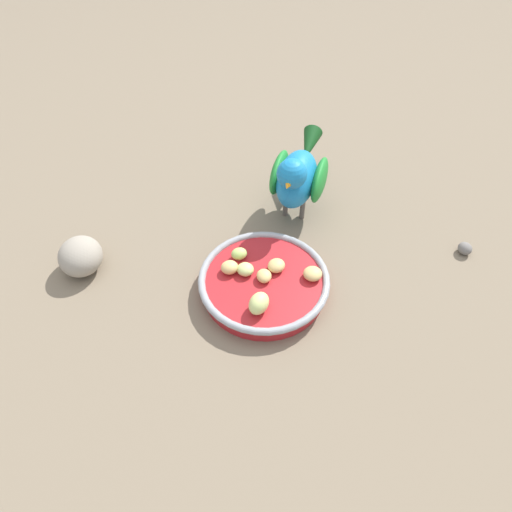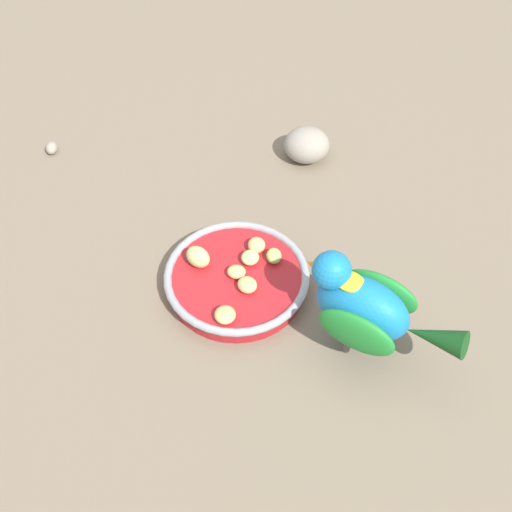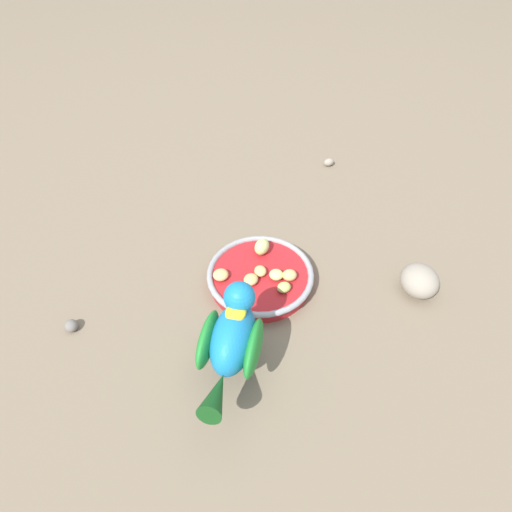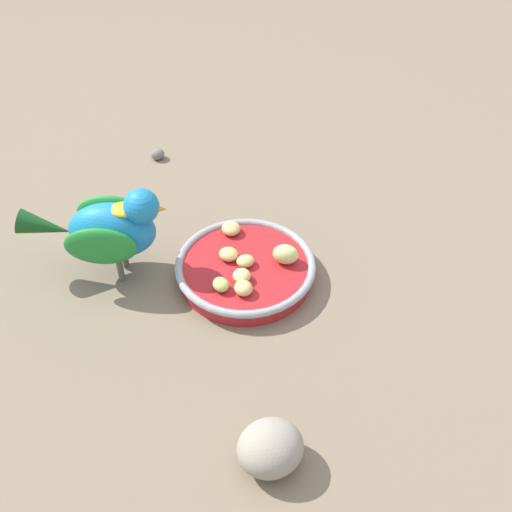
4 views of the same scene
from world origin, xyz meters
name	(u,v)px [view 1 (image 1 of 4)]	position (x,y,z in m)	size (l,w,h in m)	color
ground_plane	(264,285)	(0.00, 0.00, 0.00)	(4.00, 4.00, 0.00)	#756651
feeding_bowl	(267,283)	(0.00, 0.01, 0.02)	(0.20, 0.20, 0.03)	#AD1E23
apple_piece_0	(267,276)	(0.00, 0.01, 0.03)	(0.03, 0.02, 0.01)	tan
apple_piece_1	(261,304)	(0.00, 0.06, 0.04)	(0.04, 0.03, 0.03)	#C6D17A
apple_piece_2	(276,266)	(-0.02, -0.01, 0.03)	(0.03, 0.03, 0.02)	tan
apple_piece_3	(239,254)	(0.04, -0.03, 0.03)	(0.02, 0.02, 0.02)	#B2CC66
apple_piece_4	(313,274)	(-0.07, -0.01, 0.03)	(0.03, 0.03, 0.02)	tan
apple_piece_5	(245,270)	(0.03, 0.00, 0.03)	(0.03, 0.02, 0.02)	#C6D17A
apple_piece_6	(230,268)	(0.05, 0.00, 0.03)	(0.03, 0.02, 0.02)	tan
parrot	(298,175)	(-0.03, -0.17, 0.08)	(0.11, 0.21, 0.15)	#59544C
rock_large	(81,256)	(0.29, 0.01, 0.03)	(0.07, 0.07, 0.06)	gray
pebble_0	(465,248)	(-0.31, -0.12, 0.01)	(0.02, 0.02, 0.02)	slate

